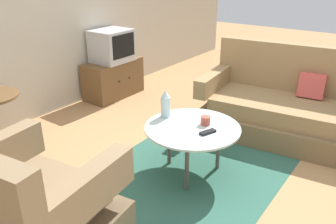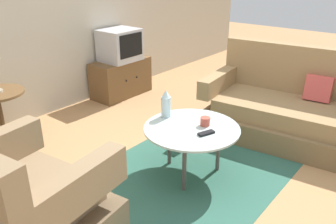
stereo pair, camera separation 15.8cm
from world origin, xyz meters
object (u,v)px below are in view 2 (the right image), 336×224
at_px(couch, 296,112).
at_px(vase, 166,104).
at_px(armchair, 23,206).
at_px(television, 120,45).
at_px(mug, 205,121).
at_px(coffee_table, 192,131).
at_px(tv_stand, 121,78).
at_px(tv_remote_dark, 206,133).

relative_size(couch, vase, 7.61).
distance_m(armchair, television, 2.96).
bearing_deg(television, armchair, -146.66).
xyz_separation_m(couch, television, (-0.24, 2.42, 0.43)).
distance_m(armchair, mug, 1.58).
height_order(coffee_table, tv_stand, tv_stand).
height_order(couch, vase, couch).
xyz_separation_m(coffee_table, tv_stand, (1.05, 1.98, -0.17)).
bearing_deg(coffee_table, television, 61.88).
bearing_deg(tv_stand, mug, -114.71).
xyz_separation_m(armchair, vase, (1.44, -0.04, 0.28)).
xyz_separation_m(coffee_table, vase, (0.04, 0.32, 0.16)).
bearing_deg(mug, couch, -18.23).
relative_size(vase, tv_remote_dark, 1.65).
bearing_deg(mug, tv_stand, 65.29).
bearing_deg(armchair, mug, 66.87).
height_order(armchair, couch, couch).
relative_size(couch, coffee_table, 2.34).
xyz_separation_m(couch, tv_stand, (-0.24, 2.43, -0.05)).
bearing_deg(mug, coffee_table, 148.48).
height_order(armchair, mug, armchair).
height_order(couch, tv_remote_dark, couch).
xyz_separation_m(television, mug, (-0.94, -2.03, -0.23)).
bearing_deg(coffee_table, tv_remote_dark, -100.33).
bearing_deg(coffee_table, armchair, 165.78).
bearing_deg(tv_remote_dark, television, 83.55).
xyz_separation_m(armchair, mug, (1.51, -0.42, 0.19)).
bearing_deg(couch, mug, 65.42).
height_order(couch, television, couch).
relative_size(armchair, vase, 4.20).
height_order(armchair, television, television).
distance_m(tv_stand, mug, 2.27).
relative_size(coffee_table, tv_remote_dark, 5.36).
bearing_deg(armchair, vase, 80.98).
height_order(armchair, tv_stand, armchair).
xyz_separation_m(vase, mug, (0.07, -0.38, -0.09)).
distance_m(coffee_table, tv_remote_dark, 0.18).
distance_m(coffee_table, tv_stand, 2.25).
bearing_deg(armchair, coffee_table, 68.25).
xyz_separation_m(couch, coffee_table, (-1.29, 0.45, 0.13)).
xyz_separation_m(coffee_table, television, (1.05, 1.97, 0.30)).
bearing_deg(mug, armchair, 164.39).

